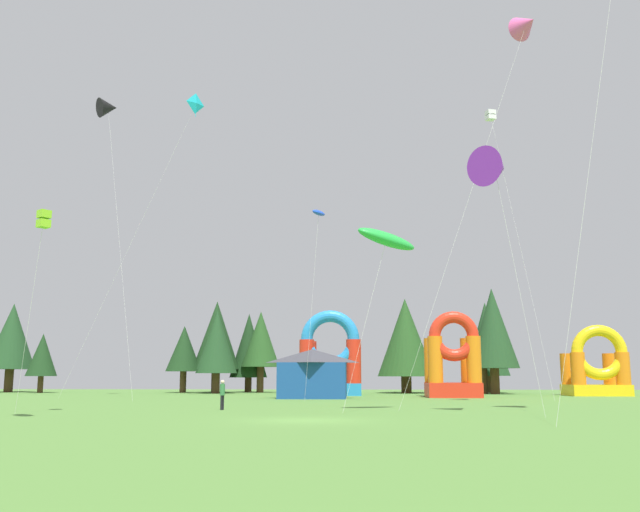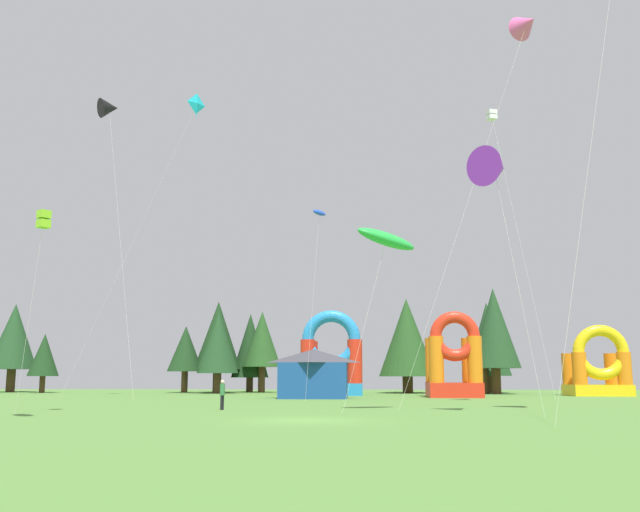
# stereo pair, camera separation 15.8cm
# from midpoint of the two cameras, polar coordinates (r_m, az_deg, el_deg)

# --- Properties ---
(ground_plane) EXTENTS (120.00, 120.00, 0.00)m
(ground_plane) POSITION_cam_midpoint_polar(r_m,az_deg,el_deg) (29.04, -1.31, -13.16)
(ground_plane) COLOR #548438
(kite_black_delta) EXTENTS (6.55, 7.75, 25.04)m
(kite_black_delta) POSITION_cam_midpoint_polar(r_m,az_deg,el_deg) (63.34, -16.84, 11.40)
(kite_black_delta) COLOR black
(kite_black_delta) RESTS_ON ground_plane
(kite_blue_parafoil) EXTENTS (1.52, 3.26, 14.21)m
(kite_blue_parafoil) POSITION_cam_midpoint_polar(r_m,az_deg,el_deg) (53.03, -0.19, 3.48)
(kite_blue_parafoil) COLOR blue
(kite_blue_parafoil) RESTS_ON ground_plane
(kite_pink_delta) EXTENTS (9.40, 4.68, 23.73)m
(kite_pink_delta) POSITION_cam_midpoint_polar(r_m,az_deg,el_deg) (46.96, 16.24, 17.53)
(kite_pink_delta) COLOR #EA599E
(kite_pink_delta) RESTS_ON ground_plane
(kite_purple_delta) EXTENTS (2.82, 2.74, 12.58)m
(kite_purple_delta) POSITION_cam_midpoint_polar(r_m,az_deg,el_deg) (34.67, 13.80, 6.97)
(kite_purple_delta) COLOR purple
(kite_purple_delta) RESTS_ON ground_plane
(kite_cyan_diamond) EXTENTS (10.60, 1.17, 24.86)m
(kite_cyan_diamond) POSITION_cam_midpoint_polar(r_m,az_deg,el_deg) (61.26, -10.08, 11.88)
(kite_cyan_diamond) COLOR #19B7CC
(kite_cyan_diamond) RESTS_ON ground_plane
(kite_white_box) EXTENTS (2.75, 7.55, 24.33)m
(kite_white_box) POSITION_cam_midpoint_polar(r_m,az_deg,el_deg) (63.61, 13.57, 10.93)
(kite_white_box) COLOR white
(kite_white_box) RESTS_ON ground_plane
(kite_green_parafoil) EXTENTS (4.10, 2.94, 9.57)m
(kite_green_parafoil) POSITION_cam_midpoint_polar(r_m,az_deg,el_deg) (36.39, 5.28, 1.36)
(kite_green_parafoil) COLOR green
(kite_green_parafoil) RESTS_ON ground_plane
(kite_lime_box) EXTENTS (1.53, 1.23, 9.59)m
(kite_lime_box) POSITION_cam_midpoint_polar(r_m,az_deg,el_deg) (36.26, -21.57, 2.76)
(kite_lime_box) COLOR #8CD826
(kite_lime_box) RESTS_ON ground_plane
(person_midfield) EXTENTS (0.35, 0.35, 1.55)m
(person_midfield) POSITION_cam_midpoint_polar(r_m,az_deg,el_deg) (37.89, -8.02, -10.84)
(person_midfield) COLOR black
(person_midfield) RESTS_ON ground_plane
(inflatable_blue_arch) EXTENTS (4.99, 4.38, 6.08)m
(inflatable_blue_arch) POSITION_cam_midpoint_polar(r_m,az_deg,el_deg) (66.65, 21.41, -8.60)
(inflatable_blue_arch) COLOR yellow
(inflatable_blue_arch) RESTS_ON ground_plane
(inflatable_orange_dome) EXTENTS (5.44, 4.68, 7.47)m
(inflatable_orange_dome) POSITION_cam_midpoint_polar(r_m,az_deg,el_deg) (63.68, 0.80, -8.68)
(inflatable_orange_dome) COLOR #268CD8
(inflatable_orange_dome) RESTS_ON ground_plane
(inflatable_yellow_castle) EXTENTS (4.24, 4.46, 6.87)m
(inflatable_yellow_castle) POSITION_cam_midpoint_polar(r_m,az_deg,el_deg) (59.05, 10.61, -8.68)
(inflatable_yellow_castle) COLOR red
(inflatable_yellow_castle) RESTS_ON ground_plane
(festival_tent) EXTENTS (5.20, 3.57, 3.78)m
(festival_tent) POSITION_cam_midpoint_polar(r_m,az_deg,el_deg) (55.36, -0.69, -9.50)
(festival_tent) COLOR #19478C
(festival_tent) RESTS_ON ground_plane
(tree_row_1) EXTENTS (5.02, 5.02, 9.33)m
(tree_row_1) POSITION_cam_midpoint_polar(r_m,az_deg,el_deg) (82.13, -23.71, -5.99)
(tree_row_1) COLOR #4C331E
(tree_row_1) RESTS_ON ground_plane
(tree_row_2) EXTENTS (3.11, 3.11, 5.98)m
(tree_row_2) POSITION_cam_midpoint_polar(r_m,az_deg,el_deg) (78.07, -21.61, -7.47)
(tree_row_2) COLOR #4C331E
(tree_row_2) RESTS_ON ground_plane
(tree_row_3) EXTENTS (3.66, 3.66, 6.81)m
(tree_row_3) POSITION_cam_midpoint_polar(r_m,az_deg,el_deg) (74.64, -11.00, -7.40)
(tree_row_3) COLOR #4C331E
(tree_row_3) RESTS_ON ground_plane
(tree_row_4) EXTENTS (4.85, 4.85, 9.44)m
(tree_row_4) POSITION_cam_midpoint_polar(r_m,az_deg,el_deg) (74.91, -8.43, -6.39)
(tree_row_4) COLOR #4C331E
(tree_row_4) RESTS_ON ground_plane
(tree_row_5) EXTENTS (4.07, 4.07, 8.12)m
(tree_row_5) POSITION_cam_midpoint_polar(r_m,az_deg,el_deg) (71.08, -8.40, -6.91)
(tree_row_5) COLOR #4C331E
(tree_row_5) RESTS_ON ground_plane
(tree_row_6) EXTENTS (3.97, 3.97, 8.25)m
(tree_row_6) POSITION_cam_midpoint_polar(r_m,az_deg,el_deg) (75.73, -5.84, -7.23)
(tree_row_6) COLOR #4C331E
(tree_row_6) RESTS_ON ground_plane
(tree_row_7) EXTENTS (4.00, 4.00, 8.35)m
(tree_row_7) POSITION_cam_midpoint_polar(r_m,az_deg,el_deg) (74.14, -4.88, -6.76)
(tree_row_7) COLOR #4C331E
(tree_row_7) RESTS_ON ground_plane
(tree_row_8) EXTENTS (5.71, 5.71, 9.48)m
(tree_row_8) POSITION_cam_midpoint_polar(r_m,az_deg,el_deg) (72.16, 6.87, -6.56)
(tree_row_8) COLOR #4C331E
(tree_row_8) RESTS_ON ground_plane
(tree_row_9) EXTENTS (4.78, 4.78, 8.11)m
(tree_row_9) POSITION_cam_midpoint_polar(r_m,az_deg,el_deg) (73.54, 6.85, -6.93)
(tree_row_9) COLOR #4C331E
(tree_row_9) RESTS_ON ground_plane
(tree_row_10) EXTENTS (3.45, 3.45, 6.89)m
(tree_row_10) POSITION_cam_midpoint_polar(r_m,az_deg,el_deg) (70.79, 13.00, -7.00)
(tree_row_10) COLOR #4C331E
(tree_row_10) RESTS_ON ground_plane
(tree_row_11) EXTENTS (4.78, 4.78, 10.12)m
(tree_row_11) POSITION_cam_midpoint_polar(r_m,az_deg,el_deg) (70.22, 13.74, -5.71)
(tree_row_11) COLOR #4C331E
(tree_row_11) RESTS_ON ground_plane
(tree_row_12) EXTENTS (4.67, 4.67, 9.29)m
(tree_row_12) POSITION_cam_midpoint_polar(r_m,az_deg,el_deg) (75.74, 13.22, -6.57)
(tree_row_12) COLOR #4C331E
(tree_row_12) RESTS_ON ground_plane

